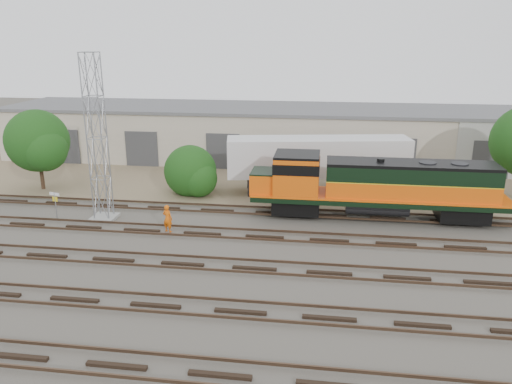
# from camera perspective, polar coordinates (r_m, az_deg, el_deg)

# --- Properties ---
(ground) EXTENTS (140.00, 140.00, 0.00)m
(ground) POSITION_cam_1_polar(r_m,az_deg,el_deg) (29.94, 0.65, -6.35)
(ground) COLOR #47423A
(ground) RESTS_ON ground
(dirt_strip) EXTENTS (80.00, 16.00, 0.02)m
(dirt_strip) POSITION_cam_1_polar(r_m,az_deg,el_deg) (44.02, 3.15, 1.43)
(dirt_strip) COLOR #726047
(dirt_strip) RESTS_ON ground
(tracks) EXTENTS (80.00, 20.40, 0.28)m
(tracks) POSITION_cam_1_polar(r_m,az_deg,el_deg) (27.21, -0.17, -8.70)
(tracks) COLOR black
(tracks) RESTS_ON ground
(warehouse) EXTENTS (58.40, 10.40, 5.30)m
(warehouse) POSITION_cam_1_polar(r_m,az_deg,el_deg) (51.17, 4.03, 6.69)
(warehouse) COLOR #BEB19E
(warehouse) RESTS_ON ground
(locomotive) EXTENTS (17.30, 3.04, 4.16)m
(locomotive) POSITION_cam_1_polar(r_m,az_deg,el_deg) (34.74, 13.35, 0.73)
(locomotive) COLOR black
(locomotive) RESTS_ON tracks
(signal_tower) EXTENTS (1.64, 1.64, 11.12)m
(signal_tower) POSITION_cam_1_polar(r_m,az_deg,el_deg) (34.66, -17.68, 5.49)
(signal_tower) COLOR gray
(signal_tower) RESTS_ON ground
(sign_post) EXTENTS (0.80, 0.23, 2.00)m
(sign_post) POSITION_cam_1_polar(r_m,az_deg,el_deg) (36.50, -21.98, -0.91)
(sign_post) COLOR gray
(sign_post) RESTS_ON ground
(worker) EXTENTS (0.77, 0.62, 1.82)m
(worker) POSITION_cam_1_polar(r_m,az_deg,el_deg) (32.44, -10.08, -2.99)
(worker) COLOR #E55D0C
(worker) RESTS_ON ground
(semi_trailer) EXTENTS (14.66, 5.27, 4.43)m
(semi_trailer) POSITION_cam_1_polar(r_m,az_deg,el_deg) (40.15, 7.57, 3.84)
(semi_trailer) COLOR silver
(semi_trailer) RESTS_ON ground
(tree_west) EXTENTS (5.26, 5.01, 6.56)m
(tree_west) POSITION_cam_1_polar(r_m,az_deg,el_deg) (43.67, -23.54, 5.16)
(tree_west) COLOR #382619
(tree_west) RESTS_ON ground
(tree_mid) EXTENTS (4.36, 4.16, 4.16)m
(tree_mid) POSITION_cam_1_polar(r_m,az_deg,el_deg) (39.80, -7.28, 2.16)
(tree_mid) COLOR #382619
(tree_mid) RESTS_ON ground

